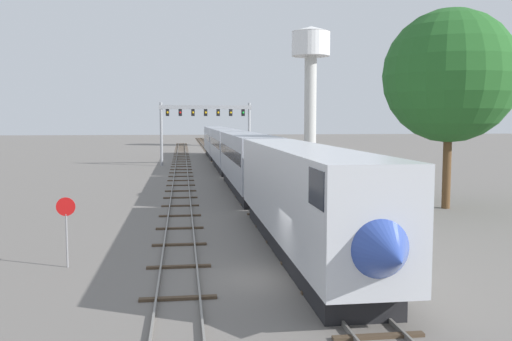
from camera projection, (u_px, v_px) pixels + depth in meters
The scene contains 8 objects.
ground_plane at pixel (272, 279), 20.81m from camera, with size 400.00×400.00×0.00m, color slate.
track_main at pixel (219, 160), 80.28m from camera, with size 2.60×200.00×0.16m.
track_near at pixel (181, 174), 59.81m from camera, with size 2.60×160.00×0.16m.
passenger_train at pixel (235, 153), 56.30m from camera, with size 3.04×84.69×4.80m.
signal_gantry at pixel (206, 119), 71.82m from camera, with size 12.10×0.49×8.21m.
water_tower at pixel (311, 56), 117.57m from camera, with size 8.30×8.30×25.81m.
stop_sign at pixel (66, 222), 22.23m from camera, with size 0.76×0.08×2.88m.
trackside_tree_left at pixel (450, 76), 36.51m from camera, with size 8.84×8.84×13.31m.
Camera 1 is at (-3.29, -20.08, 6.00)m, focal length 38.60 mm.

